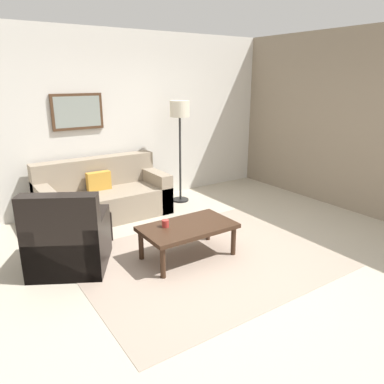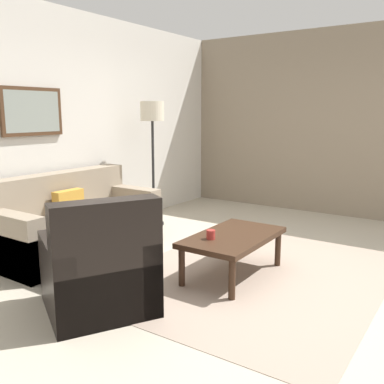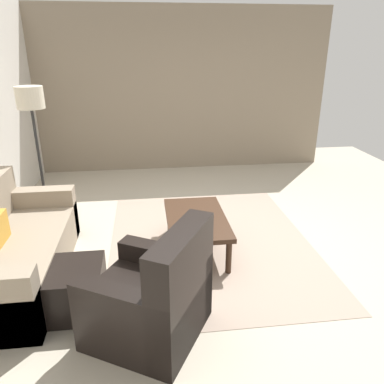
{
  "view_description": "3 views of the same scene",
  "coord_description": "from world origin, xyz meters",
  "px_view_note": "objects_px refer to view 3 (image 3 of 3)",
  "views": [
    {
      "loc": [
        -2.34,
        -3.19,
        2.08
      ],
      "look_at": [
        -0.06,
        0.2,
        0.8
      ],
      "focal_mm": 34.56,
      "sensor_mm": 36.0,
      "label": 1
    },
    {
      "loc": [
        -3.62,
        -1.69,
        1.57
      ],
      "look_at": [
        -0.2,
        0.62,
        0.79
      ],
      "focal_mm": 39.8,
      "sensor_mm": 36.0,
      "label": 2
    },
    {
      "loc": [
        -3.78,
        0.7,
        2.15
      ],
      "look_at": [
        0.06,
        0.21,
        0.63
      ],
      "focal_mm": 34.89,
      "sensor_mm": 36.0,
      "label": 3
    }
  ],
  "objects_px": {
    "coffee_table": "(196,221)",
    "cup": "(189,224)",
    "ottoman": "(70,289)",
    "couch_main": "(3,253)",
    "lamp_standing": "(32,112)",
    "armchair_leather": "(156,302)"
  },
  "relations": [
    {
      "from": "armchair_leather",
      "to": "cup",
      "type": "bearing_deg",
      "value": -20.79
    },
    {
      "from": "ottoman",
      "to": "coffee_table",
      "type": "relative_size",
      "value": 0.51
    },
    {
      "from": "couch_main",
      "to": "ottoman",
      "type": "bearing_deg",
      "value": -126.62
    },
    {
      "from": "couch_main",
      "to": "cup",
      "type": "xyz_separation_m",
      "value": [
        0.09,
        -1.81,
        0.16
      ]
    },
    {
      "from": "couch_main",
      "to": "ottoman",
      "type": "relative_size",
      "value": 3.43
    },
    {
      "from": "lamp_standing",
      "to": "armchair_leather",
      "type": "bearing_deg",
      "value": -149.8
    },
    {
      "from": "ottoman",
      "to": "couch_main",
      "type": "bearing_deg",
      "value": 53.38
    },
    {
      "from": "couch_main",
      "to": "ottoman",
      "type": "height_order",
      "value": "couch_main"
    },
    {
      "from": "coffee_table",
      "to": "cup",
      "type": "distance_m",
      "value": 0.28
    },
    {
      "from": "couch_main",
      "to": "ottoman",
      "type": "distance_m",
      "value": 0.88
    },
    {
      "from": "coffee_table",
      "to": "ottoman",
      "type": "bearing_deg",
      "value": 125.14
    },
    {
      "from": "armchair_leather",
      "to": "coffee_table",
      "type": "distance_m",
      "value": 1.36
    },
    {
      "from": "couch_main",
      "to": "armchair_leather",
      "type": "relative_size",
      "value": 1.76
    },
    {
      "from": "coffee_table",
      "to": "cup",
      "type": "xyz_separation_m",
      "value": [
        -0.24,
        0.1,
        0.09
      ]
    },
    {
      "from": "ottoman",
      "to": "cup",
      "type": "xyz_separation_m",
      "value": [
        0.61,
        -1.11,
        0.25
      ]
    },
    {
      "from": "cup",
      "to": "coffee_table",
      "type": "bearing_deg",
      "value": -23.49
    },
    {
      "from": "couch_main",
      "to": "coffee_table",
      "type": "relative_size",
      "value": 1.74
    },
    {
      "from": "ottoman",
      "to": "cup",
      "type": "bearing_deg",
      "value": -61.09
    },
    {
      "from": "lamp_standing",
      "to": "coffee_table",
      "type": "bearing_deg",
      "value": -119.83
    },
    {
      "from": "cup",
      "to": "lamp_standing",
      "type": "xyz_separation_m",
      "value": [
        1.3,
        1.74,
        0.96
      ]
    },
    {
      "from": "coffee_table",
      "to": "cup",
      "type": "bearing_deg",
      "value": 156.51
    },
    {
      "from": "lamp_standing",
      "to": "couch_main",
      "type": "bearing_deg",
      "value": 176.92
    }
  ]
}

